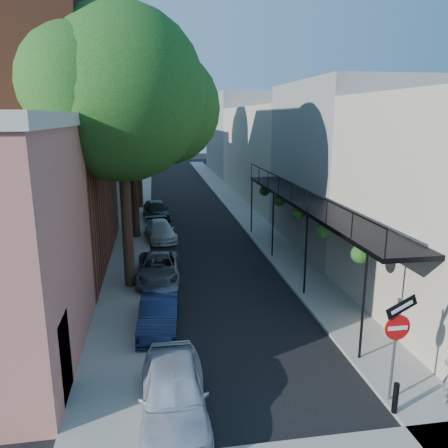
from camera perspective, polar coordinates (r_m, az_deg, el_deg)
name	(u,v)px	position (r m, az deg, el deg)	size (l,w,h in m)	color
ground	(281,445)	(11.06, 7.50, -26.73)	(160.00, 160.00, 0.00)	black
road_surface	(185,200)	(38.76, -5.08, 3.15)	(6.00, 64.00, 0.01)	black
sidewalk_left	(139,201)	(38.69, -11.01, 3.01)	(2.00, 64.00, 0.12)	gray
sidewalk_right	(230,198)	(39.22, 0.76, 3.41)	(2.00, 64.00, 0.12)	gray
buildings_left	(68,145)	(37.45, -19.66, 9.65)	(10.10, 59.10, 12.00)	tan
buildings_right	(287,149)	(39.34, 8.20, 9.72)	(9.80, 55.00, 10.00)	#B5AA95
sign_post	(397,332)	(11.83, 21.66, -12.93)	(0.89, 0.17, 2.99)	#595B60
bollard	(395,398)	(12.16, 21.48, -20.40)	(0.14, 0.14, 0.80)	black
oak_near	(132,98)	(18.30, -11.96, 15.78)	(7.48, 6.80, 11.42)	black
oak_mid	(138,119)	(26.25, -11.18, 13.35)	(6.60, 6.00, 10.20)	black
oak_far	(142,102)	(35.30, -10.69, 15.40)	(7.70, 7.00, 11.90)	black
parked_car_a	(174,392)	(11.38, -6.61, -20.99)	(1.62, 4.04, 1.38)	silver
parked_car_b	(159,313)	(15.51, -8.43, -11.39)	(1.26, 3.62, 1.19)	#111B37
parked_car_c	(158,269)	(19.80, -8.56, -5.78)	(1.89, 4.10, 1.14)	#57595F
parked_car_d	(160,230)	(26.34, -8.31, -0.84)	(1.55, 3.82, 1.11)	silver
parked_car_e	(156,210)	(31.46, -8.89, 1.80)	(1.63, 4.06, 1.38)	black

